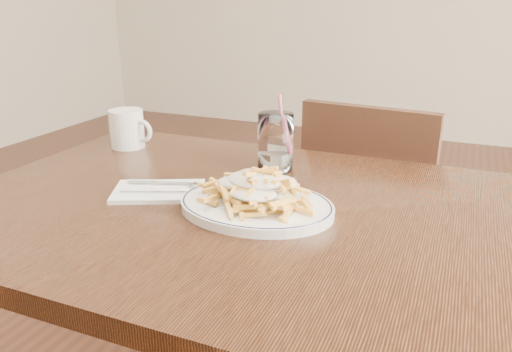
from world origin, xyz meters
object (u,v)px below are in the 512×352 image
at_px(coffee_mug, 128,129).
at_px(chair_far, 370,216).
at_px(loaded_fries, 256,185).
at_px(fries_plate, 256,206).
at_px(water_glass, 275,145).
at_px(table, 252,241).

bearing_deg(coffee_mug, chair_far, 34.51).
distance_m(chair_far, loaded_fries, 0.75).
bearing_deg(fries_plate, loaded_fries, 165.96).
height_order(water_glass, coffee_mug, water_glass).
distance_m(chair_far, fries_plate, 0.73).
distance_m(fries_plate, coffee_mug, 0.55).
height_order(fries_plate, water_glass, water_glass).
bearing_deg(table, coffee_mug, 152.68).
xyz_separation_m(loaded_fries, coffee_mug, (-0.48, 0.26, -0.00)).
relative_size(chair_far, loaded_fries, 3.57).
xyz_separation_m(table, chair_far, (0.13, 0.65, -0.19)).
bearing_deg(water_glass, coffee_mug, 177.34).
xyz_separation_m(table, loaded_fries, (0.02, -0.02, 0.13)).
bearing_deg(loaded_fries, table, 128.97).
xyz_separation_m(table, coffee_mug, (-0.46, 0.24, 0.13)).
bearing_deg(loaded_fries, water_glass, 102.34).
distance_m(table, coffee_mug, 0.54).
bearing_deg(fries_plate, coffee_mug, 151.52).
distance_m(loaded_fries, water_glass, 0.25).
distance_m(table, fries_plate, 0.09).
bearing_deg(coffee_mug, loaded_fries, -28.48).
bearing_deg(table, water_glass, 99.16).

